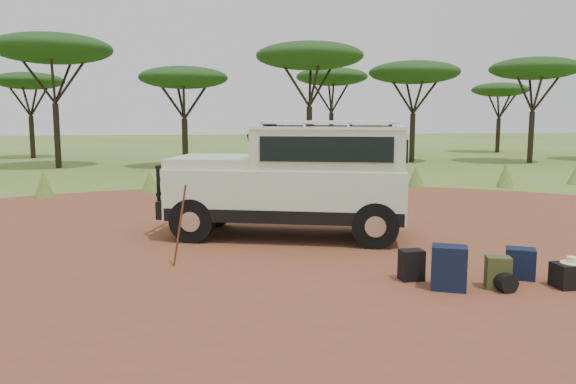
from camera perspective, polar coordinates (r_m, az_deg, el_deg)
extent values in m
plane|color=#4F762A|center=(9.66, 0.10, -6.82)|extent=(140.00, 140.00, 0.00)
cylinder|color=brown|center=(9.66, 0.10, -6.80)|extent=(23.00, 23.00, 0.01)
cone|color=#4F762A|center=(18.19, -23.54, 0.71)|extent=(0.60, 0.60, 0.85)
cone|color=#4F762A|center=(18.60, -13.86, 1.03)|extent=(0.60, 0.60, 0.70)
cone|color=#4F762A|center=(18.20, -4.50, 1.41)|extent=(0.60, 0.60, 0.90)
cone|color=#4F762A|center=(18.31, 5.00, 1.28)|extent=(0.60, 0.60, 0.80)
cone|color=#4F762A|center=(19.92, 12.88, 1.56)|extent=(0.60, 0.60, 0.75)
cone|color=#4F762A|center=(20.72, 21.22, 1.60)|extent=(0.60, 0.60, 0.85)
cone|color=#4F762A|center=(22.72, 27.23, 1.57)|extent=(0.60, 0.60, 0.70)
cylinder|color=black|center=(28.97, -22.41, 5.30)|extent=(0.28, 0.28, 3.06)
ellipsoid|color=#163312|center=(29.13, -22.82, 13.27)|extent=(5.50, 5.50, 1.38)
cylinder|color=black|center=(27.46, -10.41, 4.90)|extent=(0.28, 0.28, 2.34)
ellipsoid|color=#163312|center=(27.49, -10.57, 11.35)|extent=(4.20, 4.20, 1.05)
cylinder|color=black|center=(27.61, 2.17, 5.64)|extent=(0.28, 0.28, 2.93)
ellipsoid|color=#163312|center=(27.74, 2.21, 13.65)|extent=(5.20, 5.20, 1.30)
cylinder|color=black|center=(30.98, 12.51, 5.39)|extent=(0.28, 0.28, 2.61)
ellipsoid|color=#163312|center=(31.05, 12.69, 11.76)|extent=(4.80, 4.80, 1.20)
cylinder|color=black|center=(32.41, 23.45, 5.11)|extent=(0.28, 0.28, 2.70)
ellipsoid|color=#163312|center=(32.49, 23.78, 11.41)|extent=(4.60, 4.60, 1.15)
cylinder|color=black|center=(36.49, -24.55, 5.08)|extent=(0.28, 0.28, 2.48)
ellipsoid|color=#163312|center=(36.53, -24.84, 10.21)|extent=(4.00, 4.00, 1.00)
cylinder|color=black|center=(35.78, 4.41, 5.89)|extent=(0.28, 0.28, 2.70)
ellipsoid|color=#163312|center=(35.85, 4.47, 11.60)|extent=(4.50, 4.50, 1.12)
cylinder|color=black|center=(41.23, 20.55, 5.40)|extent=(0.28, 0.28, 2.34)
ellipsoid|color=#163312|center=(41.26, 20.75, 9.70)|extent=(3.80, 3.80, 0.95)
cube|color=silver|center=(11.31, -0.01, 0.05)|extent=(4.98, 3.20, 0.98)
cube|color=black|center=(11.36, -0.01, -1.77)|extent=(4.90, 3.21, 0.25)
cube|color=silver|center=(11.14, 4.22, 4.42)|extent=(3.28, 2.60, 0.77)
cube|color=white|center=(11.13, 4.24, 6.56)|extent=(3.29, 2.64, 0.06)
cube|color=white|center=(11.13, 4.24, 7.09)|extent=(3.04, 2.46, 0.05)
cube|color=silver|center=(11.54, -7.20, 3.09)|extent=(2.16, 2.22, 0.21)
cube|color=black|center=(11.32, -2.95, 4.68)|extent=(0.63, 1.54, 0.54)
cube|color=black|center=(10.22, 3.86, 4.35)|extent=(2.33, 0.77, 0.46)
cube|color=black|center=(12.07, 4.52, 4.84)|extent=(2.33, 0.77, 0.46)
cube|color=black|center=(11.14, 11.71, 4.28)|extent=(0.51, 1.46, 0.42)
cube|color=black|center=(11.92, -11.37, -1.19)|extent=(0.70, 1.82, 0.35)
cylinder|color=black|center=(11.86, -12.04, 2.75)|extent=(0.47, 1.29, 0.07)
cylinder|color=black|center=(11.92, -11.97, 0.15)|extent=(0.47, 1.29, 0.07)
cylinder|color=silver|center=(11.62, -12.59, 1.62)|extent=(0.14, 0.24, 0.23)
cylinder|color=silver|center=(12.16, -11.64, 1.91)|extent=(0.14, 0.24, 0.23)
cube|color=white|center=(11.93, -11.76, -0.59)|extent=(0.17, 0.42, 0.12)
cylinder|color=black|center=(12.20, -1.76, 4.35)|extent=(0.10, 0.10, 0.85)
cylinder|color=black|center=(10.98, -9.69, -2.87)|extent=(0.91, 0.53, 0.86)
cylinder|color=black|center=(12.54, -7.40, -1.52)|extent=(0.91, 0.53, 0.86)
cylinder|color=black|center=(10.46, 8.87, -3.37)|extent=(0.91, 0.53, 0.86)
cylinder|color=black|center=(12.09, 8.77, -1.89)|extent=(0.91, 0.53, 0.86)
cylinder|color=#622A17|center=(9.17, -10.95, -3.42)|extent=(0.27, 0.12, 1.35)
cube|color=black|center=(8.57, 12.43, -7.27)|extent=(0.35, 0.27, 0.46)
cube|color=#101734|center=(8.23, 16.04, -7.43)|extent=(0.58, 0.51, 0.63)
cube|color=#3D4721|center=(8.51, 20.55, -7.69)|extent=(0.39, 0.33, 0.46)
cube|color=#101734|center=(9.15, 22.54, -6.73)|extent=(0.51, 0.47, 0.46)
cube|color=black|center=(8.99, 26.86, -7.58)|extent=(0.50, 0.36, 0.35)
cylinder|color=black|center=(8.44, 21.10, -8.51)|extent=(0.31, 0.31, 0.28)
cylinder|color=#F0E8B4|center=(8.95, 26.93, -6.44)|extent=(0.33, 0.33, 0.01)
cylinder|color=#F0E8B4|center=(8.94, 26.95, -6.15)|extent=(0.16, 0.16, 0.08)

